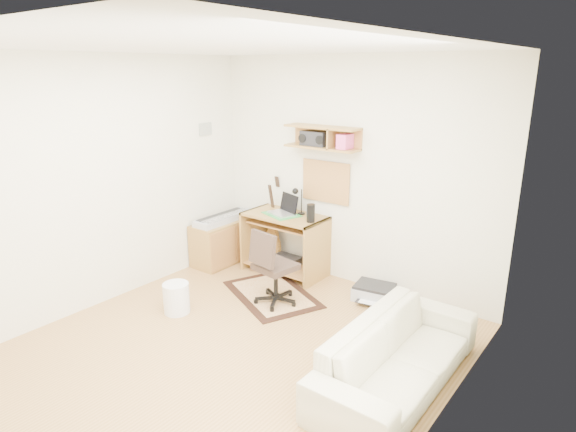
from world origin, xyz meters
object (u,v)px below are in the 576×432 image
Objects in this scene: desk at (285,244)px; cabinet at (225,241)px; task_chair at (276,266)px; printer at (374,292)px; sofa at (399,345)px.

desk is 0.89m from cabinet.
printer is at bearing 50.57° from task_chair.
desk is at bearing 11.43° from cabinet.
desk is 0.85m from task_chair.
desk is at bearing 59.44° from sofa.
desk reaches higher than printer.
task_chair reaches higher than printer.
sofa is at bearing -19.73° from cabinet.
task_chair is 1.14m from printer.
printer is (0.80, 0.73, -0.34)m from task_chair.
desk is 0.56× the size of sofa.
desk is at bearing 129.53° from task_chair.
printer is (1.24, 0.01, -0.29)m from desk.
task_chair is 0.95× the size of cabinet.
printer is at bearing 0.24° from desk.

